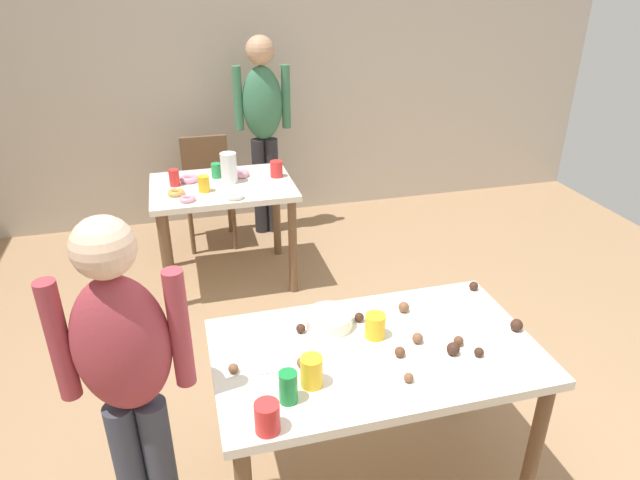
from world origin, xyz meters
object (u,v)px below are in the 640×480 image
Objects in this scene: chair_far_table at (208,184)px; mixing_bowl at (329,320)px; dining_table_near at (375,368)px; person_adult_far at (263,119)px; dining_table_far at (223,200)px; person_girl_near at (128,376)px; pitcher_far at (229,168)px; soda_can at (288,387)px.

mixing_bowl is at bearing -82.63° from chair_far_table.
dining_table_near is 0.79× the size of person_adult_far.
dining_table_far is 1.83m from mixing_bowl.
person_girl_near is 2.19m from pitcher_far.
person_adult_far is 8.20× the size of mixing_bowl.
dining_table_near is 0.88× the size of person_girl_near.
person_girl_near reaches higher than dining_table_far.
dining_table_near is at bearing 4.54° from person_girl_near.
dining_table_far is 0.67× the size of person_girl_near.
mixing_bowl is 1.85m from pitcher_far.
pitcher_far is (-0.34, 2.04, 0.20)m from dining_table_near.
person_adult_far reaches higher than chair_far_table.
dining_table_near is 2.07m from pitcher_far.
dining_table_near is 6.13× the size of pitcher_far.
dining_table_near is 1.32× the size of dining_table_far.
person_girl_near is 0.55m from soda_can.
dining_table_near is 1.48× the size of chair_far_table.
chair_far_table reaches higher than mixing_bowl.
person_adult_far is (0.03, 2.76, 0.34)m from dining_table_near.
chair_far_table is (-0.46, 2.72, -0.16)m from dining_table_near.
person_girl_near is (-0.93, -0.07, 0.22)m from dining_table_near.
dining_table_near is at bearing -80.43° from pitcher_far.
person_adult_far is 13.44× the size of soda_can.
chair_far_table is at bearing 97.37° from mixing_bowl.
dining_table_near is at bearing -78.70° from dining_table_far.
mixing_bowl is (-0.14, 0.20, 0.13)m from dining_table_near.
pitcher_far is at bearing -117.02° from person_adult_far.
person_adult_far is 7.78× the size of pitcher_far.
pitcher_far is (0.05, 2.24, 0.04)m from soda_can.
person_adult_far is at bearing 71.43° from person_girl_near.
dining_table_near is 0.95m from person_girl_near.
mixing_bowl is 1.64× the size of soda_can.
person_adult_far reaches higher than dining_table_far.
chair_far_table is 0.70m from person_adult_far.
person_adult_far is (0.95, 2.83, 0.12)m from person_girl_near.
soda_can is at bearing -88.71° from chair_far_table.
person_adult_far is (0.43, 0.75, 0.36)m from dining_table_far.
person_adult_far is 2.57m from mixing_bowl.
person_girl_near is at bearing -175.46° from dining_table_near.
chair_far_table is at bearing 80.63° from person_girl_near.
dining_table_far is 2.22m from soda_can.
person_girl_near is (-0.46, -2.80, 0.37)m from chair_far_table.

